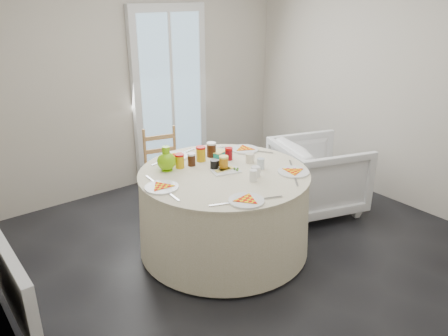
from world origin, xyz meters
TOP-DOWN VIEW (x-y plane):
  - floor at (0.00, 0.00)m, footprint 4.00×4.00m
  - wall_back at (0.00, 2.00)m, footprint 4.00×0.02m
  - wall_right at (2.00, 0.00)m, footprint 0.02×4.00m
  - glass_door at (0.40, 1.95)m, footprint 1.00×0.08m
  - radiator at (-1.94, 0.20)m, footprint 0.07×1.00m
  - table at (-0.16, 0.17)m, footprint 1.53×1.53m
  - wooden_chair at (-0.14, 1.23)m, footprint 0.47×0.46m
  - armchair at (1.12, 0.18)m, footprint 1.00×1.03m
  - place_settings at (-0.16, 0.17)m, footprint 1.53×1.53m
  - jar_cluster at (-0.19, 0.43)m, footprint 0.54×0.28m
  - butter_tub at (0.04, 0.50)m, footprint 0.15×0.13m
  - green_pitcher at (-0.53, 0.51)m, footprint 0.19×0.19m
  - cheese_platter at (-0.14, 0.16)m, footprint 0.28×0.22m
  - mugs_glasses at (-0.01, 0.15)m, footprint 0.75×0.75m

SIDE VIEW (x-z plane):
  - floor at x=0.00m, z-range 0.00..0.00m
  - table at x=-0.16m, z-range -0.01..0.76m
  - radiator at x=-1.94m, z-range 0.10..0.66m
  - armchair at x=1.12m, z-range -0.04..0.82m
  - wooden_chair at x=-0.14m, z-range 0.03..0.91m
  - place_settings at x=-0.16m, z-range 0.76..0.78m
  - cheese_platter at x=-0.14m, z-range 0.76..0.79m
  - butter_tub at x=0.04m, z-range 0.76..0.81m
  - mugs_glasses at x=-0.01m, z-range 0.76..0.86m
  - jar_cluster at x=-0.19m, z-range 0.74..0.90m
  - green_pitcher at x=-0.53m, z-range 0.76..0.98m
  - glass_door at x=0.40m, z-range 0.00..2.10m
  - wall_back at x=0.00m, z-range 0.00..2.60m
  - wall_right at x=2.00m, z-range 0.00..2.60m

